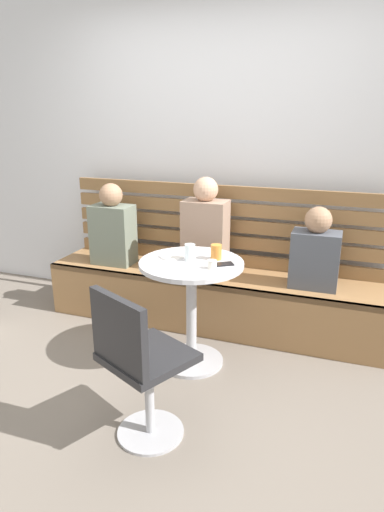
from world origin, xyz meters
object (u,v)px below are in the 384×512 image
(person_adult, at_px, (205,231))
(cup_espresso_small, at_px, (212,264))
(white_chair, at_px, (138,362))
(cup_tumbler_orange, at_px, (216,252))
(cafe_table, at_px, (191,293))
(person_child_left, at_px, (113,229))
(person_child_middle, at_px, (315,253))
(cup_water_clear, at_px, (190,252))
(booth_bench, at_px, (212,298))
(plate_small, at_px, (172,256))
(phone_on_table, at_px, (222,264))

(person_adult, height_order, cup_espresso_small, person_adult)
(white_chair, height_order, cup_tumbler_orange, white_chair)
(cup_tumbler_orange, bearing_deg, person_adult, 115.13)
(cafe_table, xyz_separation_m, cup_espresso_small, (0.17, -0.09, 0.25))
(person_adult, relative_size, person_child_left, 1.12)
(person_adult, bearing_deg, person_child_left, -176.26)
(person_child_left, bearing_deg, cafe_table, -32.66)
(person_child_middle, height_order, cup_water_clear, person_child_middle)
(cafe_table, bearing_deg, person_adult, 100.25)
(person_adult, bearing_deg, cafe_table, -79.75)
(cafe_table, relative_size, cup_tumbler_orange, 7.40)
(person_child_middle, bearing_deg, cafe_table, -140.38)
(booth_bench, distance_m, cup_espresso_small, 0.92)
(cafe_table, xyz_separation_m, cup_tumbler_orange, (0.14, 0.10, 0.27))
(cup_tumbler_orange, relative_size, cup_water_clear, 0.91)
(booth_bench, height_order, plate_small, plate_small)
(person_adult, relative_size, cup_water_clear, 6.88)
(person_child_middle, distance_m, cup_espresso_small, 0.89)
(cup_water_clear, xyz_separation_m, plate_small, (-0.14, 0.03, -0.05))
(cafe_table, relative_size, person_child_middle, 1.25)
(plate_small, bearing_deg, phone_on_table, -7.15)
(cup_water_clear, bearing_deg, person_child_middle, 38.38)
(person_adult, bearing_deg, cup_tumbler_orange, -64.87)
(cup_water_clear, bearing_deg, cup_tumbler_orange, 28.12)
(white_chair, bearing_deg, person_child_left, 123.42)
(white_chair, bearing_deg, cup_water_clear, 91.74)
(person_child_left, relative_size, cup_espresso_small, 12.05)
(person_child_middle, bearing_deg, plate_small, -147.81)
(cafe_table, bearing_deg, cup_water_clear, 136.76)
(booth_bench, bearing_deg, cup_espresso_small, -72.93)
(booth_bench, xyz_separation_m, cup_water_clear, (0.03, -0.60, 0.57))
(person_child_left, bearing_deg, booth_bench, 2.47)
(white_chair, relative_size, phone_on_table, 6.07)
(white_chair, xyz_separation_m, phone_on_table, (0.20, 0.81, 0.28))
(cup_espresso_small, distance_m, phone_on_table, 0.10)
(booth_bench, xyz_separation_m, person_adult, (-0.07, 0.01, 0.56))
(cafe_table, xyz_separation_m, plate_small, (-0.15, 0.05, 0.23))
(person_adult, xyz_separation_m, cup_espresso_small, (0.28, -0.72, -0.01))
(person_adult, xyz_separation_m, person_child_left, (-0.79, -0.05, -0.04))
(cup_water_clear, distance_m, cup_espresso_small, 0.21)
(person_child_middle, height_order, phone_on_table, person_child_middle)
(cup_tumbler_orange, xyz_separation_m, cup_espresso_small, (0.03, -0.18, -0.02))
(person_child_middle, bearing_deg, cup_tumbler_orange, -139.36)
(cup_espresso_small, relative_size, plate_small, 0.33)
(person_adult, height_order, phone_on_table, person_adult)
(booth_bench, distance_m, plate_small, 0.78)
(person_child_middle, relative_size, plate_small, 3.49)
(person_child_middle, bearing_deg, phone_on_table, -131.07)
(person_child_middle, distance_m, cup_water_clear, 0.95)
(person_child_left, bearing_deg, cup_water_clear, -32.45)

